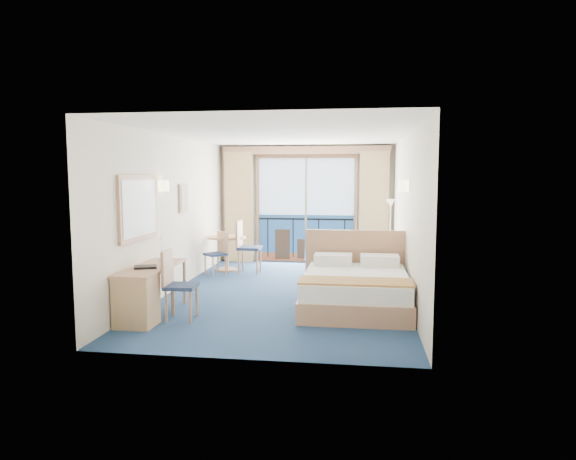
% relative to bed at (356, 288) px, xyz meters
% --- Properties ---
extents(floor, '(6.50, 6.50, 0.00)m').
position_rel_bed_xyz_m(floor, '(-1.19, 0.84, -0.31)').
color(floor, navy).
rests_on(floor, ground).
extents(room_walls, '(4.04, 6.54, 2.72)m').
position_rel_bed_xyz_m(room_walls, '(-1.19, 0.84, 1.47)').
color(room_walls, white).
rests_on(room_walls, ground).
extents(balcony_door, '(2.36, 0.03, 2.52)m').
position_rel_bed_xyz_m(balcony_door, '(-1.19, 4.06, 0.84)').
color(balcony_door, navy).
rests_on(balcony_door, room_walls).
extents(curtain_left, '(0.65, 0.22, 2.55)m').
position_rel_bed_xyz_m(curtain_left, '(-2.74, 3.91, 0.97)').
color(curtain_left, '#D6B576').
rests_on(curtain_left, room_walls).
extents(curtain_right, '(0.65, 0.22, 2.55)m').
position_rel_bed_xyz_m(curtain_right, '(0.36, 3.91, 0.97)').
color(curtain_right, '#D6B576').
rests_on(curtain_right, room_walls).
extents(pelmet, '(3.80, 0.25, 0.18)m').
position_rel_bed_xyz_m(pelmet, '(-1.19, 3.94, 2.27)').
color(pelmet, tan).
rests_on(pelmet, room_walls).
extents(mirror, '(0.05, 1.25, 0.95)m').
position_rel_bed_xyz_m(mirror, '(-3.16, -0.66, 1.24)').
color(mirror, tan).
rests_on(mirror, room_walls).
extents(wall_print, '(0.04, 0.42, 0.52)m').
position_rel_bed_xyz_m(wall_print, '(-3.16, 1.29, 1.29)').
color(wall_print, tan).
rests_on(wall_print, room_walls).
extents(sconce_left, '(0.18, 0.18, 0.18)m').
position_rel_bed_xyz_m(sconce_left, '(-3.13, 0.24, 1.54)').
color(sconce_left, beige).
rests_on(sconce_left, room_walls).
extents(sconce_right, '(0.18, 0.18, 0.18)m').
position_rel_bed_xyz_m(sconce_right, '(0.75, 0.69, 1.54)').
color(sconce_right, beige).
rests_on(sconce_right, room_walls).
extents(bed, '(1.74, 2.07, 1.09)m').
position_rel_bed_xyz_m(bed, '(0.00, 0.00, 0.00)').
color(bed, tan).
rests_on(bed, ground).
extents(nightstand, '(0.37, 0.36, 0.49)m').
position_rel_bed_xyz_m(nightstand, '(0.61, 1.32, -0.06)').
color(nightstand, tan).
rests_on(nightstand, ground).
extents(phone, '(0.19, 0.15, 0.08)m').
position_rel_bed_xyz_m(phone, '(0.59, 1.29, 0.23)').
color(phone, white).
rests_on(phone, nightstand).
extents(armchair, '(0.80, 0.81, 0.62)m').
position_rel_bed_xyz_m(armchair, '(0.29, 2.53, 0.00)').
color(armchair, '#3F424D').
rests_on(armchair, ground).
extents(floor_lamp, '(0.21, 0.21, 1.51)m').
position_rel_bed_xyz_m(floor_lamp, '(0.69, 3.24, 0.84)').
color(floor_lamp, silver).
rests_on(floor_lamp, ground).
extents(desk, '(0.53, 1.54, 0.72)m').
position_rel_bed_xyz_m(desk, '(-2.91, -1.26, 0.09)').
color(desk, tan).
rests_on(desk, ground).
extents(desk_chair, '(0.46, 0.45, 0.98)m').
position_rel_bed_xyz_m(desk_chair, '(-2.51, -0.98, 0.25)').
color(desk_chair, '#202D4C').
rests_on(desk_chair, ground).
extents(folder, '(0.37, 0.33, 0.03)m').
position_rel_bed_xyz_m(folder, '(-2.94, -0.97, 0.43)').
color(folder, black).
rests_on(folder, desk).
extents(desk_lamp, '(0.11, 0.11, 0.42)m').
position_rel_bed_xyz_m(desk_lamp, '(-2.97, -0.29, 0.73)').
color(desk_lamp, silver).
rests_on(desk_lamp, desk).
extents(round_table, '(0.81, 0.81, 0.73)m').
position_rel_bed_xyz_m(round_table, '(-2.74, 2.72, 0.25)').
color(round_table, tan).
rests_on(round_table, ground).
extents(table_chair_a, '(0.48, 0.46, 1.08)m').
position_rel_bed_xyz_m(table_chair_a, '(-2.29, 2.53, 0.30)').
color(table_chair_a, '#202D4C').
rests_on(table_chair_a, ground).
extents(table_chair_b, '(0.54, 0.54, 0.88)m').
position_rel_bed_xyz_m(table_chair_b, '(-2.79, 2.30, 0.19)').
color(table_chair_b, '#202D4C').
rests_on(table_chair_b, ground).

